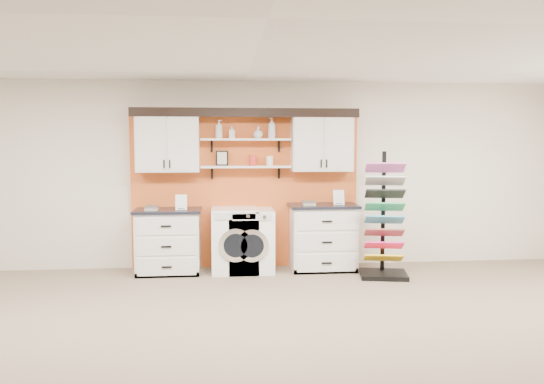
{
  "coord_description": "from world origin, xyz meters",
  "views": [
    {
      "loc": [
        -0.35,
        -4.01,
        1.88
      ],
      "look_at": [
        0.25,
        2.3,
        1.29
      ],
      "focal_mm": 35.0,
      "sensor_mm": 36.0,
      "label": 1
    }
  ],
  "objects": [
    {
      "name": "floor",
      "position": [
        0.0,
        0.0,
        0.0
      ],
      "size": [
        10.0,
        10.0,
        0.0
      ],
      "primitive_type": "plane",
      "color": "#7F6855",
      "rests_on": "ground"
    },
    {
      "name": "ceiling",
      "position": [
        0.0,
        0.0,
        2.8
      ],
      "size": [
        10.0,
        10.0,
        0.0
      ],
      "primitive_type": "plane",
      "rotation": [
        3.14,
        0.0,
        0.0
      ],
      "color": "white",
      "rests_on": "wall_back"
    },
    {
      "name": "wall_back",
      "position": [
        0.0,
        4.0,
        1.4
      ],
      "size": [
        10.0,
        0.0,
        10.0
      ],
      "primitive_type": "plane",
      "rotation": [
        1.57,
        0.0,
        0.0
      ],
      "color": "beige",
      "rests_on": "floor"
    },
    {
      "name": "accent_panel",
      "position": [
        0.0,
        3.96,
        1.2
      ],
      "size": [
        3.4,
        0.07,
        2.4
      ],
      "primitive_type": "cube",
      "color": "#D55B24",
      "rests_on": "wall_back"
    },
    {
      "name": "upper_cabinet_left",
      "position": [
        -1.13,
        3.79,
        1.88
      ],
      "size": [
        0.9,
        0.35,
        0.84
      ],
      "color": "white",
      "rests_on": "wall_back"
    },
    {
      "name": "upper_cabinet_right",
      "position": [
        1.13,
        3.79,
        1.88
      ],
      "size": [
        0.9,
        0.35,
        0.84
      ],
      "color": "white",
      "rests_on": "wall_back"
    },
    {
      "name": "shelf_lower",
      "position": [
        0.0,
        3.8,
        1.53
      ],
      "size": [
        1.32,
        0.28,
        0.03
      ],
      "primitive_type": "cube",
      "color": "white",
      "rests_on": "wall_back"
    },
    {
      "name": "shelf_upper",
      "position": [
        0.0,
        3.8,
        1.93
      ],
      "size": [
        1.32,
        0.28,
        0.03
      ],
      "primitive_type": "cube",
      "color": "white",
      "rests_on": "wall_back"
    },
    {
      "name": "crown_molding",
      "position": [
        0.0,
        3.81,
        2.33
      ],
      "size": [
        3.3,
        0.41,
        0.13
      ],
      "color": "black",
      "rests_on": "wall_back"
    },
    {
      "name": "picture_frame",
      "position": [
        -0.35,
        3.85,
        1.66
      ],
      "size": [
        0.18,
        0.02,
        0.22
      ],
      "color": "black",
      "rests_on": "shelf_lower"
    },
    {
      "name": "canister_red",
      "position": [
        0.1,
        3.8,
        1.62
      ],
      "size": [
        0.11,
        0.11,
        0.16
      ],
      "primitive_type": "cylinder",
      "color": "red",
      "rests_on": "shelf_lower"
    },
    {
      "name": "canister_cream",
      "position": [
        0.35,
        3.8,
        1.61
      ],
      "size": [
        0.1,
        0.1,
        0.14
      ],
      "primitive_type": "cylinder",
      "color": "silver",
      "rests_on": "shelf_lower"
    },
    {
      "name": "base_cabinet_left",
      "position": [
        -1.13,
        3.64,
        0.47
      ],
      "size": [
        0.95,
        0.66,
        0.93
      ],
      "color": "white",
      "rests_on": "floor"
    },
    {
      "name": "base_cabinet_right",
      "position": [
        1.13,
        3.64,
        0.49
      ],
      "size": [
        1.0,
        0.66,
        0.98
      ],
      "color": "white",
      "rests_on": "floor"
    },
    {
      "name": "washer",
      "position": [
        -0.17,
        3.64,
        0.47
      ],
      "size": [
        0.67,
        0.71,
        0.93
      ],
      "color": "white",
      "rests_on": "floor"
    },
    {
      "name": "dryer",
      "position": [
        0.06,
        3.64,
        0.46
      ],
      "size": [
        0.65,
        0.71,
        0.91
      ],
      "color": "white",
      "rests_on": "floor"
    },
    {
      "name": "sample_rack",
      "position": [
        1.91,
        3.15,
        0.55
      ],
      "size": [
        0.73,
        0.65,
        1.76
      ],
      "rotation": [
        0.0,
        0.0,
        -0.2
      ],
      "color": "black",
      "rests_on": "floor"
    },
    {
      "name": "soap_bottle_a",
      "position": [
        -0.39,
        3.8,
        2.08
      ],
      "size": [
        0.11,
        0.11,
        0.27
      ],
      "primitive_type": "imported",
      "rotation": [
        0.0,
        0.0,
        1.55
      ],
      "color": "silver",
      "rests_on": "shelf_upper"
    },
    {
      "name": "soap_bottle_b",
      "position": [
        -0.2,
        3.8,
        2.04
      ],
      "size": [
        0.08,
        0.09,
        0.18
      ],
      "primitive_type": "imported",
      "rotation": [
        0.0,
        0.0,
        3.11
      ],
      "color": "silver",
      "rests_on": "shelf_upper"
    },
    {
      "name": "soap_bottle_c",
      "position": [
        0.18,
        3.8,
        2.03
      ],
      "size": [
        0.17,
        0.17,
        0.17
      ],
      "primitive_type": "imported",
      "rotation": [
        0.0,
        0.0,
        1.3
      ],
      "color": "silver",
      "rests_on": "shelf_upper"
    },
    {
      "name": "soap_bottle_d",
      "position": [
        0.38,
        3.8,
        2.1
      ],
      "size": [
        0.16,
        0.16,
        0.3
      ],
      "primitive_type": "imported",
      "rotation": [
        0.0,
        0.0,
        -1.1
      ],
      "color": "silver",
      "rests_on": "shelf_upper"
    }
  ]
}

